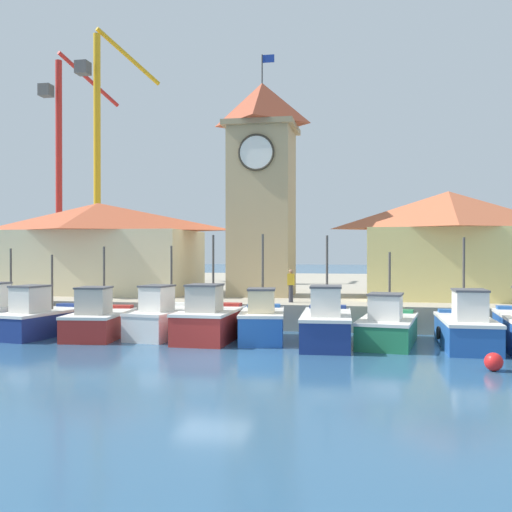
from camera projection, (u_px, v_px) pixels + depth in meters
ground_plane at (214, 359)px, 20.69m from camera, size 300.00×300.00×0.00m
quay_wharf at (303, 290)px, 47.86m from camera, size 120.00×40.00×1.23m
fishing_boat_far_left at (1, 315)px, 27.69m from camera, size 2.44×5.19×3.87m
fishing_boat_left_outer at (42, 319)px, 26.46m from camera, size 2.64×5.00×3.58m
fishing_boat_left_inner at (99, 320)px, 25.95m from camera, size 2.53×4.58×3.95m
fishing_boat_mid_left at (165, 319)px, 26.16m from camera, size 2.46×4.67×3.98m
fishing_boat_center at (209, 321)px, 25.05m from camera, size 2.30×4.44×4.44m
fishing_boat_mid_right at (262, 322)px, 24.95m from camera, size 2.33×4.27×4.47m
fishing_boat_right_inner at (326, 325)px, 23.80m from camera, size 2.17×5.08×4.39m
fishing_boat_right_outer at (388, 327)px, 24.01m from camera, size 2.69×5.02×3.70m
fishing_boat_far_right at (466, 328)px, 23.05m from camera, size 2.06×4.84×4.29m
clock_tower at (262, 184)px, 33.92m from camera, size 3.93×3.93×13.67m
warehouse_left at (98, 247)px, 36.11m from camera, size 11.96×6.72×5.43m
warehouse_right at (448, 244)px, 31.53m from camera, size 8.82×5.68×5.68m
port_crane_near at (98, 185)px, 47.87m from camera, size 4.74×6.68×20.46m
port_crane_far at (60, 194)px, 51.87m from camera, size 4.18×7.41×19.87m
mooring_buoy at (494, 362)px, 18.64m from camera, size 0.58×0.58×0.58m
dock_worker_near_tower at (291, 285)px, 29.40m from camera, size 0.34×0.22×1.62m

